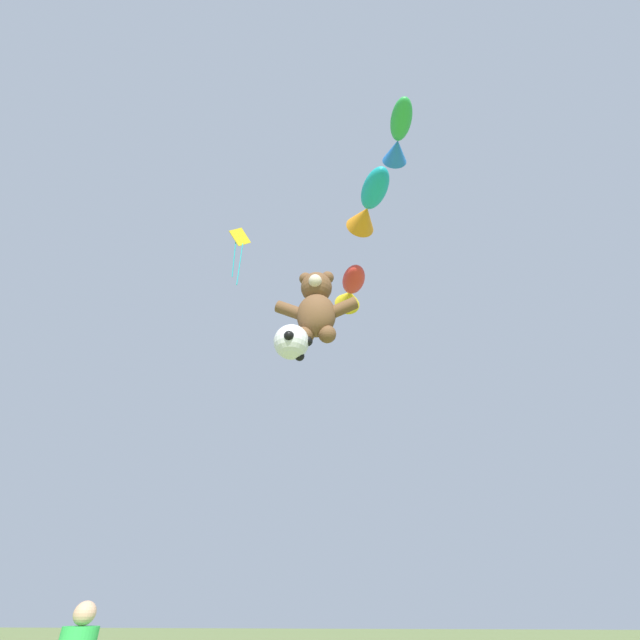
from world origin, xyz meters
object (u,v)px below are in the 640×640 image
fish_kite_teal (369,204)px  soccer_ball_kite (292,342)px  teddy_bear_kite (316,306)px  fish_kite_emerald (399,136)px  fish_kite_crimson (351,289)px  diamond_kite (239,244)px

fish_kite_teal → soccer_ball_kite: bearing=156.6°
teddy_bear_kite → fish_kite_emerald: bearing=-57.4°
teddy_bear_kite → fish_kite_emerald: 5.04m
soccer_ball_kite → teddy_bear_kite: bearing=19.7°
teddy_bear_kite → fish_kite_teal: size_ratio=1.02×
teddy_bear_kite → soccer_ball_kite: teddy_bear_kite is taller
teddy_bear_kite → soccer_ball_kite: 1.49m
teddy_bear_kite → fish_kite_crimson: fish_kite_crimson is taller
fish_kite_emerald → diamond_kite: diamond_kite is taller
teddy_bear_kite → fish_kite_crimson: bearing=55.3°
fish_kite_crimson → fish_kite_emerald: 5.46m
teddy_bear_kite → soccer_ball_kite: bearing=-160.3°
teddy_bear_kite → fish_kite_emerald: fish_kite_emerald is taller
fish_kite_teal → fish_kite_emerald: (0.68, -2.48, -0.42)m
fish_kite_crimson → fish_kite_teal: fish_kite_teal is taller
diamond_kite → fish_kite_teal: bearing=-15.0°
fish_kite_crimson → diamond_kite: (-3.61, -1.63, 0.86)m
teddy_bear_kite → fish_kite_crimson: (1.06, 1.52, 1.76)m
soccer_ball_kite → diamond_kite: size_ratio=0.44×
soccer_ball_kite → fish_kite_emerald: (3.02, -3.50, 3.74)m
teddy_bear_kite → fish_kite_teal: bearing=-36.2°
teddy_bear_kite → diamond_kite: bearing=-177.6°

